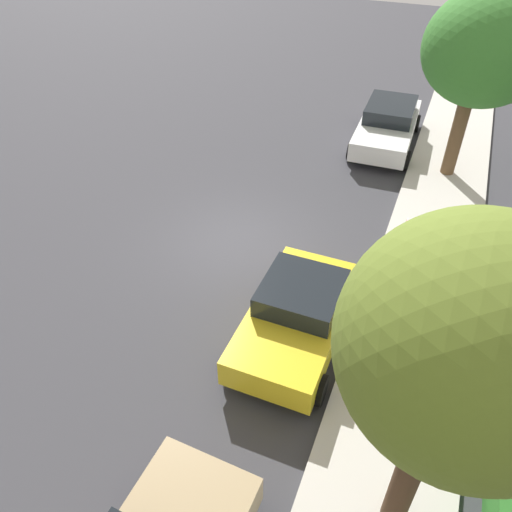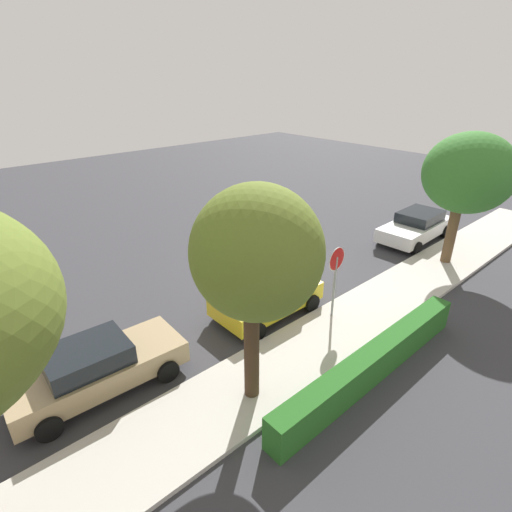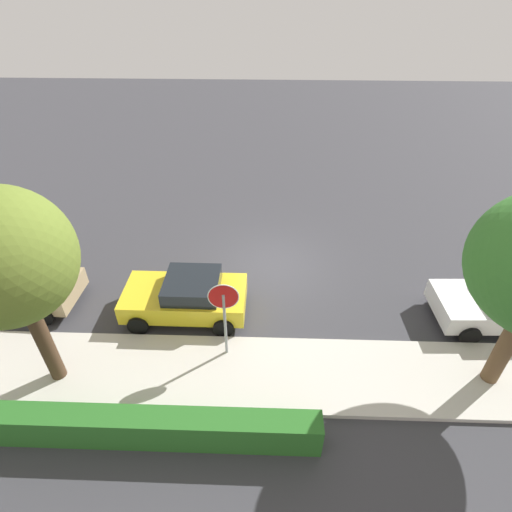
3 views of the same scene
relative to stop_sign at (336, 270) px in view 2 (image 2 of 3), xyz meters
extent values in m
plane|color=#38383D|center=(-1.34, -4.40, -1.89)|extent=(60.00, 60.00, 0.00)
cube|color=beige|center=(-1.34, 0.68, -1.82)|extent=(32.00, 2.53, 0.14)
cylinder|color=gray|center=(0.00, 0.00, -0.70)|extent=(0.08, 0.08, 2.38)
cylinder|color=white|center=(0.00, 0.00, 0.42)|extent=(0.83, 0.06, 0.83)
cylinder|color=red|center=(0.00, 0.00, 0.42)|extent=(0.78, 0.06, 0.78)
cube|color=yellow|center=(1.48, -1.74, -1.26)|extent=(3.89, 1.91, 0.64)
cube|color=black|center=(1.20, -1.74, -0.70)|extent=(1.71, 1.67, 0.48)
cylinder|color=black|center=(2.81, -0.80, -1.57)|extent=(0.64, 0.22, 0.64)
cylinder|color=black|center=(2.80, -2.69, -1.57)|extent=(0.64, 0.22, 0.64)
cylinder|color=black|center=(0.17, -0.79, -1.57)|extent=(0.64, 0.22, 0.64)
cylinder|color=black|center=(0.16, -2.67, -1.57)|extent=(0.64, 0.22, 0.64)
cube|color=tan|center=(7.40, -2.03, -1.26)|extent=(4.61, 1.93, 0.65)
cube|color=black|center=(7.63, -2.04, -0.67)|extent=(2.13, 1.62, 0.53)
cylinder|color=black|center=(5.82, -2.84, -1.57)|extent=(0.65, 0.25, 0.64)
cylinder|color=black|center=(5.89, -1.09, -1.57)|extent=(0.65, 0.25, 0.64)
cylinder|color=black|center=(8.91, -2.96, -1.57)|extent=(0.65, 0.25, 0.64)
cylinder|color=black|center=(8.98, -1.21, -1.57)|extent=(0.65, 0.25, 0.64)
cube|color=white|center=(-8.77, -1.71, -1.26)|extent=(4.66, 2.02, 0.65)
cube|color=black|center=(-9.12, -1.72, -0.68)|extent=(2.28, 1.72, 0.50)
cylinder|color=black|center=(-7.23, -0.72, -1.57)|extent=(0.65, 0.24, 0.64)
cylinder|color=black|center=(-7.17, -2.60, -1.57)|extent=(0.65, 0.24, 0.64)
cylinder|color=black|center=(-10.36, -0.82, -1.57)|extent=(0.65, 0.24, 0.64)
cylinder|color=black|center=(-10.30, -2.69, -1.57)|extent=(0.65, 0.24, 0.64)
cylinder|color=#422D1E|center=(4.55, 0.95, -0.31)|extent=(0.39, 0.39, 3.16)
ellipsoid|color=olive|center=(4.49, 1.07, 2.38)|extent=(3.02, 3.02, 3.12)
cylinder|color=brown|center=(-7.26, 0.65, -0.37)|extent=(0.43, 0.43, 3.03)
ellipsoid|color=#387A2D|center=(-7.25, 0.82, 2.27)|extent=(3.60, 3.60, 3.27)
cube|color=#286623|center=(1.49, 2.63, -1.40)|extent=(7.91, 0.61, 0.98)
camera|label=1|loc=(8.72, 0.26, 6.60)|focal=35.00mm
camera|label=2|loc=(9.84, 7.06, 6.05)|focal=28.00mm
camera|label=3|loc=(-1.11, 7.70, 7.43)|focal=28.00mm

